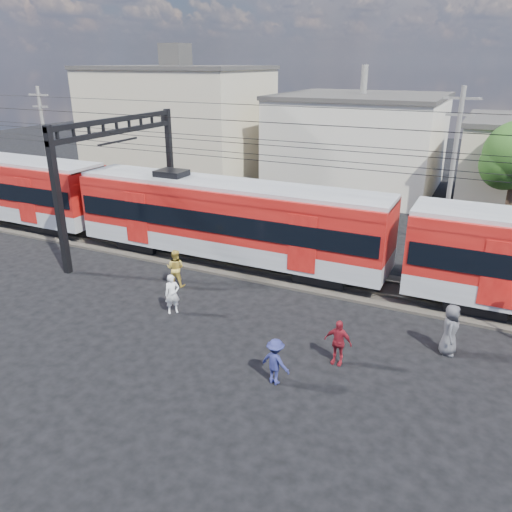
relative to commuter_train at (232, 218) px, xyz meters
The scene contains 15 objects.
ground 8.99m from the commuter_train, 67.37° to the right, with size 120.00×120.00×0.00m, color black.
track_bed 4.07m from the commuter_train, ahead, with size 70.00×3.40×0.12m, color #2D2823.
rail_near 4.08m from the commuter_train, 12.68° to the right, with size 70.00×0.12×0.12m, color #59544C.
rail_far 4.08m from the commuter_train, 12.68° to the left, with size 70.00×0.12×0.12m, color #59544C.
commuter_train is the anchor object (origin of this frame).
catenary 5.98m from the commuter_train, behind, with size 70.00×9.30×7.52m.
building_west 21.16m from the commuter_train, 130.50° to the left, with size 14.28×10.20×9.30m.
building_midwest 19.09m from the commuter_train, 85.98° to the left, with size 12.24×12.24×7.30m.
utility_pole_mid 11.86m from the commuter_train, 36.87° to the left, with size 1.80×0.24×8.50m.
utility_pole_west 19.70m from the commuter_train, 162.18° to the left, with size 1.80×0.24×8.00m.
pedestrian_a 5.98m from the commuter_train, 86.59° to the right, with size 0.60×0.39×1.65m, color white.
pedestrian_b 3.97m from the commuter_train, 106.33° to the right, with size 0.84×0.66×1.73m, color gold.
pedestrian_c 10.44m from the commuter_train, 54.21° to the right, with size 1.01×0.58×1.56m, color navy.
pedestrian_d 9.99m from the commuter_train, 40.71° to the right, with size 0.95×0.40×1.63m, color maroon.
pedestrian_e 11.66m from the commuter_train, 21.03° to the right, with size 0.91×0.59×1.87m, color #454449.
Camera 1 is at (7.95, -12.71, 9.58)m, focal length 35.00 mm.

